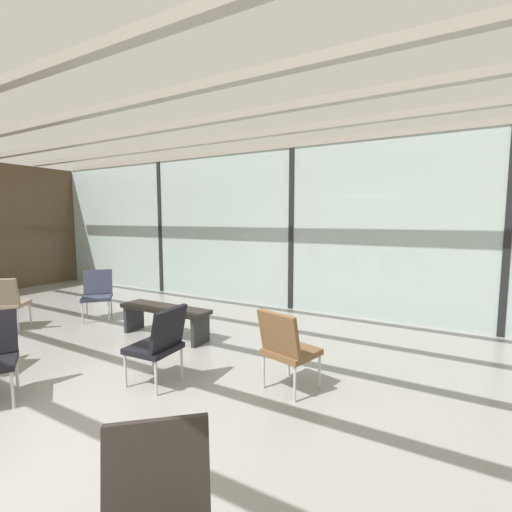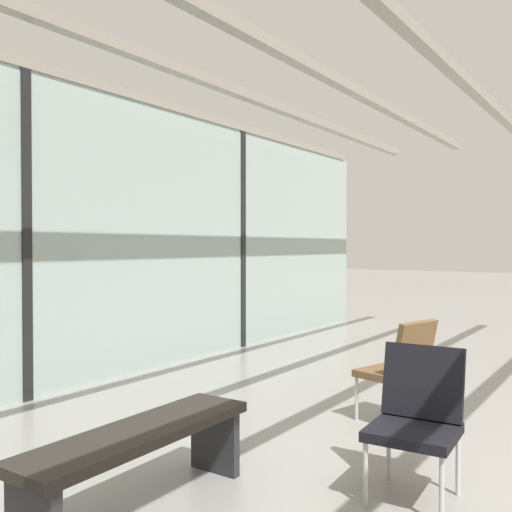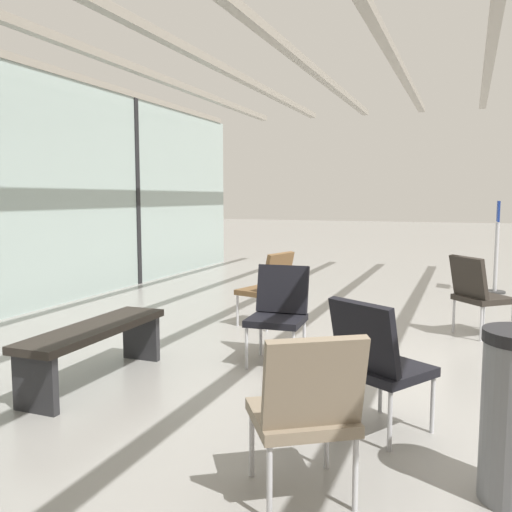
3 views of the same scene
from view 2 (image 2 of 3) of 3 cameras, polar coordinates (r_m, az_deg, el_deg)
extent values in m
cube|color=#A3B7B2|center=(5.76, -22.60, 1.94)|extent=(14.00, 0.08, 3.16)
cube|color=black|center=(5.76, -22.60, 1.94)|extent=(0.10, 0.12, 3.16)
cube|color=black|center=(8.20, -1.58, 1.72)|extent=(0.10, 0.12, 3.16)
cube|color=gray|center=(4.44, -5.66, 23.92)|extent=(13.72, 0.12, 0.10)
cube|color=gray|center=(5.17, -15.65, 20.51)|extent=(13.72, 0.12, 0.10)
cube|color=gray|center=(6.01, -22.71, 17.64)|extent=(13.72, 0.12, 0.10)
cube|color=black|center=(3.51, 15.72, -16.90)|extent=(0.51, 0.51, 0.06)
cube|color=black|center=(3.64, 16.65, -12.15)|extent=(0.17, 0.49, 0.44)
cylinder|color=#BCBCC1|center=(3.45, 11.11, -20.98)|extent=(0.03, 0.03, 0.37)
cylinder|color=#BCBCC1|center=(3.34, 18.41, -21.77)|extent=(0.03, 0.03, 0.37)
cylinder|color=#BCBCC1|center=(3.82, 13.38, -18.76)|extent=(0.03, 0.03, 0.37)
cylinder|color=#BCBCC1|center=(3.73, 19.91, -19.33)|extent=(0.03, 0.03, 0.37)
cube|color=brown|center=(4.94, 13.73, -11.59)|extent=(0.59, 0.59, 0.06)
cube|color=brown|center=(4.78, 15.86, -8.99)|extent=(0.50, 0.26, 0.44)
cylinder|color=#BCBCC1|center=(5.28, 13.19, -13.17)|extent=(0.03, 0.03, 0.37)
cylinder|color=#BCBCC1|center=(4.96, 10.22, -14.10)|extent=(0.03, 0.03, 0.37)
cylinder|color=#BCBCC1|center=(5.05, 17.15, -13.85)|extent=(0.03, 0.03, 0.37)
cylinder|color=#BCBCC1|center=(4.71, 14.31, -14.92)|extent=(0.03, 0.03, 0.37)
cube|color=#28231E|center=(3.31, -11.76, -17.27)|extent=(1.50, 0.42, 0.06)
cube|color=#262628|center=(3.86, -4.23, -18.24)|extent=(0.06, 0.36, 0.41)
camera|label=1|loc=(6.19, 49.78, 3.66)|focal=24.88mm
camera|label=3|loc=(1.44, -165.57, -0.24)|focal=38.14mm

